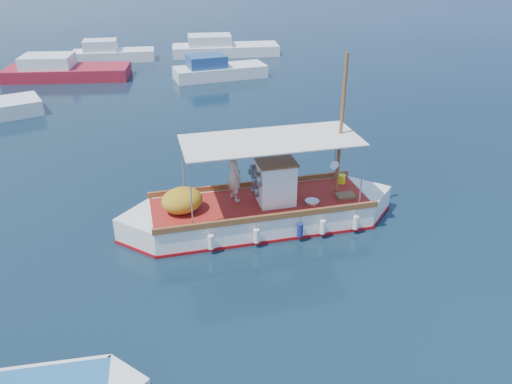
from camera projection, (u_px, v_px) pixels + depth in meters
ground at (267, 231)px, 16.62m from camera, size 160.00×160.00×0.00m
fishing_caique at (259, 211)px, 16.74m from camera, size 9.18×4.45×5.83m
bg_boat_n at (64, 71)px, 33.86m from camera, size 8.54×6.05×1.80m
bg_boat_ne at (217, 71)px, 33.99m from camera, size 6.50×3.30×1.80m
bg_boat_e at (222, 49)px, 40.52m from camera, size 8.86×5.68×1.80m
bg_boat_far_n at (111, 54)px, 38.67m from camera, size 6.47×4.01×1.80m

